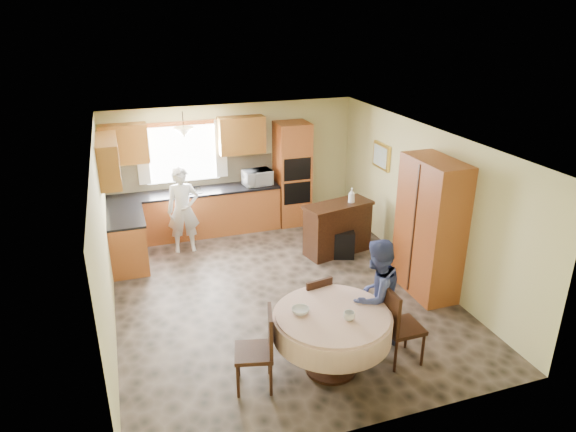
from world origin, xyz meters
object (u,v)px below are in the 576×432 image
at_px(chair_back, 315,304).
at_px(person_dining, 376,296).
at_px(dining_table, 332,326).
at_px(sideboard, 337,230).
at_px(oven_tower, 292,174).
at_px(cupboard, 430,228).
at_px(chair_right, 397,322).
at_px(chair_left, 261,346).
at_px(person_sink, 183,210).

xyz_separation_m(chair_back, person_dining, (0.64, -0.49, 0.27)).
bearing_deg(dining_table, person_dining, 18.54).
bearing_deg(sideboard, oven_tower, 87.74).
bearing_deg(person_dining, cupboard, -166.65).
relative_size(sideboard, cupboard, 0.58).
relative_size(dining_table, person_dining, 0.92).
height_order(sideboard, chair_right, chair_right).
height_order(sideboard, person_dining, person_dining).
relative_size(chair_left, chair_back, 1.10).
xyz_separation_m(sideboard, chair_left, (-2.32, -3.04, 0.11)).
distance_m(chair_right, person_dining, 0.42).
distance_m(chair_left, chair_right, 1.74).
bearing_deg(chair_back, person_sink, -78.26).
distance_m(chair_left, person_sink, 4.04).
bearing_deg(chair_left, person_dining, 112.41).
height_order(dining_table, person_sink, person_sink).
bearing_deg(chair_right, chair_left, 86.16).
height_order(sideboard, dining_table, sideboard).
bearing_deg(sideboard, cupboard, -78.79).
height_order(oven_tower, dining_table, oven_tower).
relative_size(sideboard, chair_left, 1.24).
height_order(oven_tower, person_dining, oven_tower).
bearing_deg(cupboard, sideboard, 114.07).
xyz_separation_m(sideboard, cupboard, (0.76, -1.71, 0.63)).
distance_m(dining_table, person_sink, 4.20).
bearing_deg(chair_left, chair_back, 140.96).
distance_m(dining_table, person_dining, 0.75).
bearing_deg(sideboard, person_dining, -117.28).
xyz_separation_m(cupboard, chair_left, (-3.09, -1.33, -0.52)).
xyz_separation_m(dining_table, person_sink, (-1.21, 4.02, 0.16)).
bearing_deg(person_sink, chair_left, -82.48).
bearing_deg(cupboard, oven_tower, 107.71).
relative_size(cupboard, dining_table, 1.50).
bearing_deg(sideboard, chair_back, -133.27).
distance_m(cupboard, chair_right, 2.03).
relative_size(chair_left, chair_right, 0.98).
distance_m(chair_left, person_dining, 1.63).
distance_m(cupboard, person_dining, 1.87).
bearing_deg(dining_table, chair_back, 85.09).
distance_m(oven_tower, dining_table, 4.83).
height_order(cupboard, chair_left, cupboard).
xyz_separation_m(oven_tower, sideboard, (0.31, -1.64, -0.61)).
relative_size(oven_tower, cupboard, 0.98).
distance_m(cupboard, chair_back, 2.28).
xyz_separation_m(chair_left, person_dining, (1.60, 0.24, 0.22)).
height_order(chair_left, chair_back, chair_left).
bearing_deg(person_dining, chair_right, 89.04).
distance_m(sideboard, dining_table, 3.36).
bearing_deg(person_dining, chair_left, -14.74).
bearing_deg(person_dining, chair_back, -60.41).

